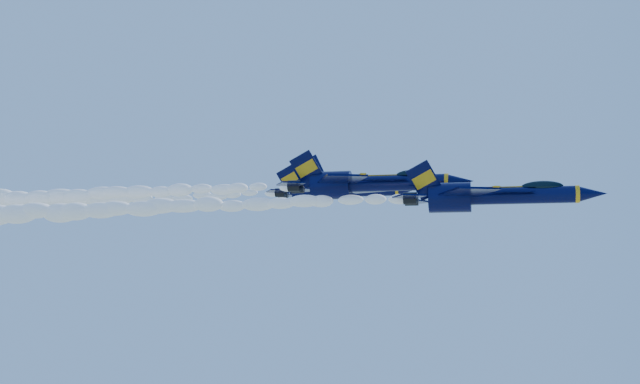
# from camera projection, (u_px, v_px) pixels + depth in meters

# --- Properties ---
(jet_lead) EXTENTS (18.14, 14.88, 6.74)m
(jet_lead) POSITION_uv_depth(u_px,v_px,m) (490.00, 195.00, 73.58)
(jet_lead) COLOR black
(smoke_trail_jet_lead) EXTENTS (52.06, 2.46, 2.21)m
(smoke_trail_jet_lead) POSITION_uv_depth(u_px,v_px,m) (148.00, 208.00, 80.81)
(smoke_trail_jet_lead) COLOR white
(jet_second) EXTENTS (18.85, 15.47, 7.01)m
(jet_second) POSITION_uv_depth(u_px,v_px,m) (367.00, 183.00, 81.72)
(jet_second) COLOR black
(smoke_trail_jet_second) EXTENTS (52.06, 2.55, 2.30)m
(smoke_trail_jet_second) POSITION_uv_depth(u_px,v_px,m) (65.00, 196.00, 89.02)
(smoke_trail_jet_second) COLOR white
(jet_third) EXTENTS (17.03, 13.97, 6.33)m
(jet_third) POSITION_uv_depth(u_px,v_px,m) (337.00, 190.00, 95.28)
(jet_third) COLOR black
(smoke_trail_jet_third) EXTENTS (52.06, 2.31, 2.08)m
(smoke_trail_jet_third) POSITION_uv_depth(u_px,v_px,m) (82.00, 201.00, 102.41)
(smoke_trail_jet_third) COLOR white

